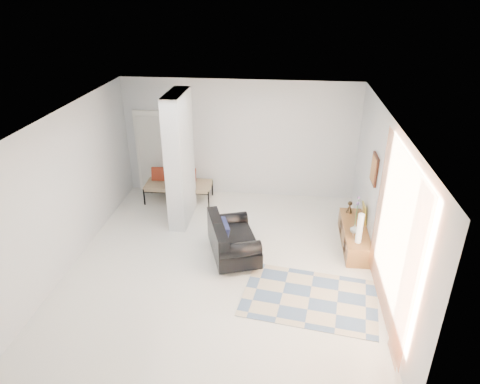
# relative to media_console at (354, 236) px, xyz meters

# --- Properties ---
(floor) EXTENTS (6.00, 6.00, 0.00)m
(floor) POSITION_rel_media_console_xyz_m (-2.52, -0.90, -0.21)
(floor) COLOR white
(floor) RESTS_ON ground
(ceiling) EXTENTS (6.00, 6.00, 0.00)m
(ceiling) POSITION_rel_media_console_xyz_m (-2.52, -0.90, 2.59)
(ceiling) COLOR white
(ceiling) RESTS_ON wall_back
(wall_back) EXTENTS (6.00, 0.00, 6.00)m
(wall_back) POSITION_rel_media_console_xyz_m (-2.52, 2.10, 1.19)
(wall_back) COLOR silver
(wall_back) RESTS_ON ground
(wall_front) EXTENTS (6.00, 0.00, 6.00)m
(wall_front) POSITION_rel_media_console_xyz_m (-2.52, -3.90, 1.19)
(wall_front) COLOR silver
(wall_front) RESTS_ON ground
(wall_left) EXTENTS (0.00, 6.00, 6.00)m
(wall_left) POSITION_rel_media_console_xyz_m (-5.27, -0.90, 1.19)
(wall_left) COLOR silver
(wall_left) RESTS_ON ground
(wall_right) EXTENTS (0.00, 6.00, 6.00)m
(wall_right) POSITION_rel_media_console_xyz_m (0.23, -0.90, 1.19)
(wall_right) COLOR silver
(wall_right) RESTS_ON ground
(partition_column) EXTENTS (0.35, 1.20, 2.80)m
(partition_column) POSITION_rel_media_console_xyz_m (-3.62, 0.70, 1.19)
(partition_column) COLOR silver
(partition_column) RESTS_ON floor
(hallway_door) EXTENTS (0.85, 0.06, 2.04)m
(hallway_door) POSITION_rel_media_console_xyz_m (-4.62, 2.06, 0.81)
(hallway_door) COLOR white
(hallway_door) RESTS_ON floor
(curtain) EXTENTS (0.00, 2.55, 2.55)m
(curtain) POSITION_rel_media_console_xyz_m (0.15, -2.05, 1.24)
(curtain) COLOR #FF8143
(curtain) RESTS_ON wall_right
(wall_art) EXTENTS (0.04, 0.45, 0.55)m
(wall_art) POSITION_rel_media_console_xyz_m (0.20, -0.00, 1.44)
(wall_art) COLOR #38190F
(wall_art) RESTS_ON wall_right
(media_console) EXTENTS (0.45, 1.62, 0.80)m
(media_console) POSITION_rel_media_console_xyz_m (0.00, 0.00, 0.00)
(media_console) COLOR brown
(media_console) RESTS_ON floor
(loveseat) EXTENTS (1.18, 1.54, 0.76)m
(loveseat) POSITION_rel_media_console_xyz_m (-2.38, -0.67, 0.16)
(loveseat) COLOR silver
(loveseat) RESTS_ON floor
(daybed) EXTENTS (1.58, 0.70, 0.77)m
(daybed) POSITION_rel_media_console_xyz_m (-3.95, 1.58, 0.22)
(daybed) COLOR black
(daybed) RESTS_ON floor
(area_rug) EXTENTS (2.37, 1.76, 0.01)m
(area_rug) POSITION_rel_media_console_xyz_m (-0.92, -1.73, -0.20)
(area_rug) COLOR #C5B596
(area_rug) RESTS_ON floor
(cylinder_lamp) EXTENTS (0.11, 0.11, 0.58)m
(cylinder_lamp) POSITION_rel_media_console_xyz_m (-0.02, -0.53, 0.49)
(cylinder_lamp) COLOR beige
(cylinder_lamp) RESTS_ON media_console
(bronze_figurine) EXTENTS (0.14, 0.14, 0.25)m
(bronze_figurine) POSITION_rel_media_console_xyz_m (-0.05, 0.61, 0.32)
(bronze_figurine) COLOR black
(bronze_figurine) RESTS_ON media_console
(vase) EXTENTS (0.19, 0.19, 0.17)m
(vase) POSITION_rel_media_console_xyz_m (-0.05, -0.20, 0.28)
(vase) COLOR silver
(vase) RESTS_ON media_console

